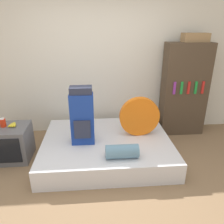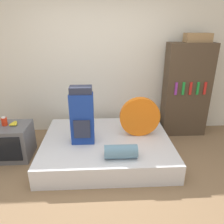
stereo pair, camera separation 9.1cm
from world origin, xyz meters
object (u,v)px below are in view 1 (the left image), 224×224
Objects in this scene: tent_bag at (139,117)px; television at (9,143)px; backpack at (82,117)px; bookshelf at (184,90)px; sleeping_roll at (122,151)px; canister at (3,123)px; cardboard_box at (195,37)px.

television is at bearing -178.27° from tent_bag.
backpack is 0.52× the size of bookshelf.
bookshelf is at bearing 13.00° from television.
canister is (-1.73, 0.61, 0.21)m from sleeping_roll.
tent_bag is 1.47× the size of cardboard_box.
television is 4.55× the size of canister.
sleeping_roll is 0.26× the size of bookshelf.
sleeping_roll is 1.87m from bookshelf.
television is at bearing -166.81° from cardboard_box.
television reaches higher than sleeping_roll.
bookshelf is (1.84, 0.80, 0.12)m from backpack.
tent_bag is 2.07m from television.
cardboard_box reaches higher than bookshelf.
bookshelf is 0.92m from cardboard_box.
bookshelf reaches higher than television.
tent_bag is at bearing 60.90° from sleeping_roll.
canister is (-1.20, 0.15, -0.12)m from backpack.
backpack is at bearing 139.29° from sleeping_roll.
television is 3.49m from cardboard_box.
sleeping_roll is 1.02× the size of cardboard_box.
bookshelf reaches higher than backpack.
bookshelf is (2.99, 0.69, 0.57)m from television.
sleeping_roll is at bearing -119.10° from tent_bag.
sleeping_roll is 3.24× the size of canister.
canister is at bearing 160.67° from sleeping_roll.
television is at bearing -35.83° from canister.
backpack reaches higher than tent_bag.
backpack is 1.97× the size of sleeping_roll.
television is 0.37× the size of bookshelf.
cardboard_box reaches higher than tent_bag.
sleeping_roll is 0.71× the size of television.
bookshelf reaches higher than tent_bag.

